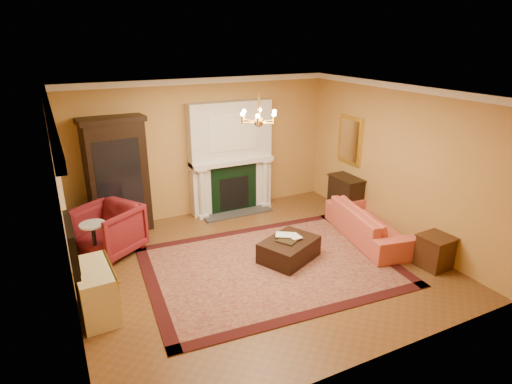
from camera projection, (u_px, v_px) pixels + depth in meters
floor at (258, 265)px, 7.60m from camera, size 6.00×5.50×0.02m
ceiling at (259, 92)px, 6.56m from camera, size 6.00×5.50×0.02m
wall_back at (202, 148)px, 9.40m from camera, size 6.00×0.02×3.00m
wall_front at (370, 258)px, 4.75m from camera, size 6.00×0.02×3.00m
wall_left at (61, 217)px, 5.82m from camera, size 0.02×5.50×3.00m
wall_right at (396, 162)px, 8.33m from camera, size 0.02×5.50×3.00m
fireplace at (231, 160)px, 9.59m from camera, size 1.90×0.70×2.50m
crown_molding at (234, 90)px, 7.38m from camera, size 6.00×5.50×0.12m
doorway at (63, 205)px, 7.43m from camera, size 0.08×1.05×2.10m
tv_panel at (72, 244)px, 5.39m from camera, size 0.09×0.95×0.58m
gilt_mirror at (350, 140)px, 9.44m from camera, size 0.06×0.76×1.05m
chandelier at (259, 118)px, 6.69m from camera, size 0.63×0.55×0.53m
oriental_rug at (270, 266)px, 7.53m from camera, size 4.48×3.49×0.02m
china_cabinet at (118, 179)px, 8.51m from camera, size 1.19×0.65×2.27m
wingback_armchair at (108, 228)px, 7.83m from camera, size 1.34×1.35×1.03m
pedestal_table at (95, 241)px, 7.46m from camera, size 0.44×0.44×0.78m
commode at (96, 291)px, 6.13m from camera, size 0.51×1.02×0.75m
coral_sofa at (370, 218)px, 8.42m from camera, size 1.06×2.33×0.88m
end_table at (435, 252)px, 7.43m from camera, size 0.52×0.52×0.56m
console_table at (345, 197)px, 9.59m from camera, size 0.45×0.77×0.85m
leather_ottoman at (289, 249)px, 7.69m from camera, size 1.22×1.09×0.38m
ottoman_tray at (289, 239)px, 7.63m from camera, size 0.53×0.50×0.03m
book_a at (284, 231)px, 7.57m from camera, size 0.15×0.20×0.30m
book_b at (290, 231)px, 7.60m from camera, size 0.19×0.02×0.27m
topiary_left at (205, 152)px, 9.20m from camera, size 0.16×0.16×0.44m
topiary_right at (256, 147)px, 9.72m from camera, size 0.15×0.15×0.40m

